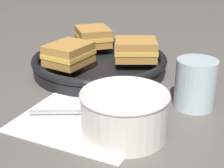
{
  "coord_description": "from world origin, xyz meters",
  "views": [
    {
      "loc": [
        0.3,
        -0.46,
        0.3
      ],
      "look_at": [
        -0.02,
        0.07,
        0.04
      ],
      "focal_mm": 55.0,
      "sensor_mm": 36.0,
      "label": 1
    }
  ],
  "objects_px": {
    "spoon": "(97,112)",
    "sandwich_near_left": "(69,54)",
    "sandwich_far_left": "(93,36)",
    "skillet": "(100,63)",
    "drinking_glass": "(195,84)",
    "sandwich_near_right": "(136,49)",
    "soup_bowl": "(124,111)"
  },
  "relations": [
    {
      "from": "spoon",
      "to": "sandwich_near_left",
      "type": "bearing_deg",
      "value": 111.58
    },
    {
      "from": "soup_bowl",
      "to": "spoon",
      "type": "height_order",
      "value": "soup_bowl"
    },
    {
      "from": "skillet",
      "to": "sandwich_near_left",
      "type": "xyz_separation_m",
      "value": [
        -0.02,
        -0.09,
        0.04
      ]
    },
    {
      "from": "soup_bowl",
      "to": "drinking_glass",
      "type": "relative_size",
      "value": 1.54
    },
    {
      "from": "sandwich_near_left",
      "to": "soup_bowl",
      "type": "bearing_deg",
      "value": -31.82
    },
    {
      "from": "soup_bowl",
      "to": "spoon",
      "type": "xyz_separation_m",
      "value": [
        -0.07,
        0.03,
        -0.04
      ]
    },
    {
      "from": "spoon",
      "to": "soup_bowl",
      "type": "bearing_deg",
      "value": -54.23
    },
    {
      "from": "sandwich_far_left",
      "to": "drinking_glass",
      "type": "bearing_deg",
      "value": -21.5
    },
    {
      "from": "soup_bowl",
      "to": "skillet",
      "type": "relative_size",
      "value": 0.45
    },
    {
      "from": "soup_bowl",
      "to": "sandwich_near_left",
      "type": "xyz_separation_m",
      "value": [
        -0.22,
        0.14,
        0.02
      ]
    },
    {
      "from": "soup_bowl",
      "to": "sandwich_far_left",
      "type": "bearing_deg",
      "value": 131.96
    },
    {
      "from": "sandwich_far_left",
      "to": "spoon",
      "type": "bearing_deg",
      "value": -54.42
    },
    {
      "from": "sandwich_near_right",
      "to": "spoon",
      "type": "bearing_deg",
      "value": -80.62
    },
    {
      "from": "sandwich_far_left",
      "to": "drinking_glass",
      "type": "height_order",
      "value": "drinking_glass"
    },
    {
      "from": "skillet",
      "to": "sandwich_far_left",
      "type": "bearing_deg",
      "value": 133.96
    },
    {
      "from": "sandwich_near_right",
      "to": "drinking_glass",
      "type": "relative_size",
      "value": 1.32
    },
    {
      "from": "spoon",
      "to": "sandwich_near_left",
      "type": "distance_m",
      "value": 0.19
    },
    {
      "from": "soup_bowl",
      "to": "skillet",
      "type": "bearing_deg",
      "value": 131.35
    },
    {
      "from": "soup_bowl",
      "to": "spoon",
      "type": "distance_m",
      "value": 0.09
    },
    {
      "from": "spoon",
      "to": "sandwich_near_left",
      "type": "relative_size",
      "value": 1.63
    },
    {
      "from": "sandwich_far_left",
      "to": "skillet",
      "type": "bearing_deg",
      "value": -46.04
    },
    {
      "from": "soup_bowl",
      "to": "spoon",
      "type": "bearing_deg",
      "value": 158.04
    },
    {
      "from": "spoon",
      "to": "sandwich_near_left",
      "type": "height_order",
      "value": "sandwich_near_left"
    },
    {
      "from": "skillet",
      "to": "sandwich_near_left",
      "type": "relative_size",
      "value": 3.33
    },
    {
      "from": "sandwich_near_left",
      "to": "drinking_glass",
      "type": "relative_size",
      "value": 1.03
    },
    {
      "from": "skillet",
      "to": "sandwich_near_right",
      "type": "bearing_deg",
      "value": 13.96
    },
    {
      "from": "sandwich_near_right",
      "to": "sandwich_far_left",
      "type": "xyz_separation_m",
      "value": [
        -0.15,
        0.04,
        0.0
      ]
    },
    {
      "from": "sandwich_near_left",
      "to": "drinking_glass",
      "type": "distance_m",
      "value": 0.29
    },
    {
      "from": "skillet",
      "to": "sandwich_near_right",
      "type": "distance_m",
      "value": 0.1
    },
    {
      "from": "soup_bowl",
      "to": "drinking_glass",
      "type": "xyz_separation_m",
      "value": [
        0.06,
        0.16,
        0.0
      ]
    },
    {
      "from": "skillet",
      "to": "sandwich_near_left",
      "type": "height_order",
      "value": "sandwich_near_left"
    },
    {
      "from": "spoon",
      "to": "skillet",
      "type": "distance_m",
      "value": 0.23
    }
  ]
}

